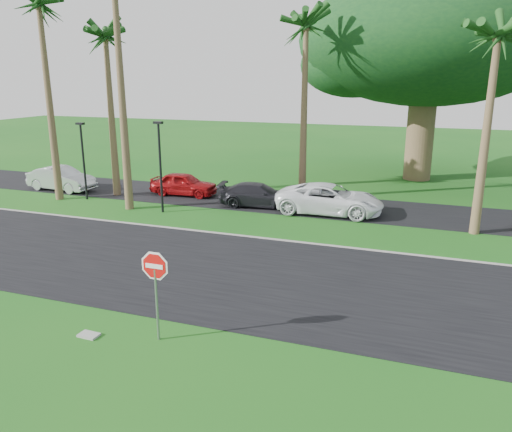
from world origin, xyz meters
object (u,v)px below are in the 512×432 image
object	(u,v)px
car_dark	(258,195)
stop_sign_near	(155,278)
car_silver	(61,179)
car_minivan	(330,199)
car_red	(184,184)

from	to	relation	value
car_dark	stop_sign_near	bearing A→B (deg)	-179.94
car_silver	car_minivan	bearing A→B (deg)	-85.21
stop_sign_near	car_red	xyz separation A→B (m)	(-7.22, 15.25, -1.10)
car_red	car_dark	distance (m)	5.11
car_silver	car_dark	bearing A→B (deg)	-84.28
stop_sign_near	car_minivan	distance (m)	14.24
car_silver	car_minivan	distance (m)	16.61
stop_sign_near	car_minivan	xyz separation A→B (m)	(1.70, 14.10, -1.03)
car_silver	car_dark	xyz separation A→B (m)	(12.71, 0.37, -0.10)
car_silver	stop_sign_near	bearing A→B (deg)	-128.91
car_dark	car_minivan	distance (m)	3.91
stop_sign_near	car_dark	bearing A→B (deg)	98.79
car_red	car_dark	xyz separation A→B (m)	(5.02, -1.00, -0.05)
stop_sign_near	car_minivan	bearing A→B (deg)	83.12
stop_sign_near	car_silver	size ratio (longest dim) A/B	0.60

